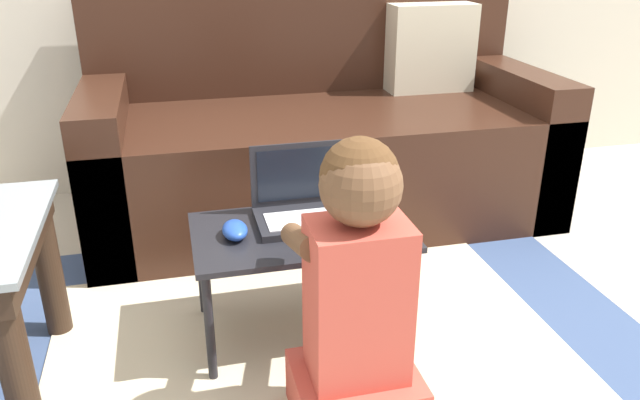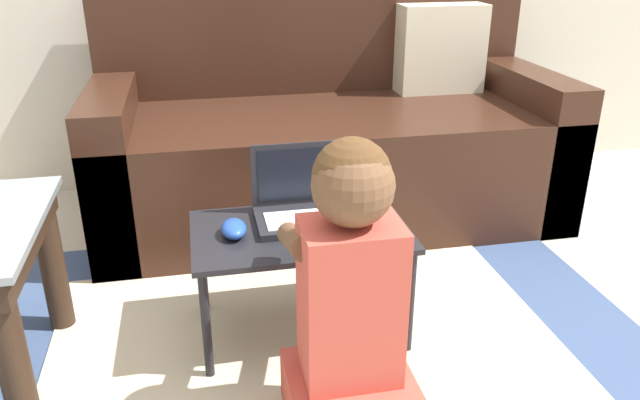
{
  "view_description": "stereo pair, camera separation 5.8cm",
  "coord_description": "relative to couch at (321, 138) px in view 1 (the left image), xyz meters",
  "views": [
    {
      "loc": [
        -0.45,
        -1.29,
        1.09
      ],
      "look_at": [
        -0.07,
        0.26,
        0.39
      ],
      "focal_mm": 35.0,
      "sensor_mm": 36.0,
      "label": 1
    },
    {
      "loc": [
        -0.39,
        -1.3,
        1.09
      ],
      "look_at": [
        -0.07,
        0.26,
        0.39
      ],
      "focal_mm": 35.0,
      "sensor_mm": 36.0,
      "label": 2
    }
  ],
  "objects": [
    {
      "name": "ground_plane",
      "position": [
        -0.13,
        -1.07,
        -0.31
      ],
      "size": [
        16.0,
        16.0,
        0.0
      ],
      "primitive_type": "plane",
      "color": "beige"
    },
    {
      "name": "area_rug",
      "position": [
        -0.27,
        -1.05,
        -0.3
      ],
      "size": [
        1.98,
        1.69,
        0.01
      ],
      "color": "#3D517A",
      "rests_on": "ground_plane"
    },
    {
      "name": "couch",
      "position": [
        0.0,
        0.0,
        0.0
      ],
      "size": [
        1.79,
        0.84,
        0.9
      ],
      "color": "#381E14",
      "rests_on": "ground_plane"
    },
    {
      "name": "laptop_desk",
      "position": [
        -0.27,
        -0.86,
        -0.01
      ],
      "size": [
        0.59,
        0.37,
        0.33
      ],
      "color": "black",
      "rests_on": "ground_plane"
    },
    {
      "name": "laptop",
      "position": [
        -0.25,
        -0.8,
        0.06
      ],
      "size": [
        0.27,
        0.2,
        0.21
      ],
      "color": "#232328",
      "rests_on": "laptop_desk"
    },
    {
      "name": "computer_mouse",
      "position": [
        -0.45,
        -0.86,
        0.05
      ],
      "size": [
        0.07,
        0.11,
        0.04
      ],
      "color": "#234CB2",
      "rests_on": "laptop_desk"
    },
    {
      "name": "person_seated",
      "position": [
        -0.22,
        -1.24,
        0.03
      ],
      "size": [
        0.29,
        0.36,
        0.71
      ],
      "color": "#CC4C3D",
      "rests_on": "ground_plane"
    }
  ]
}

